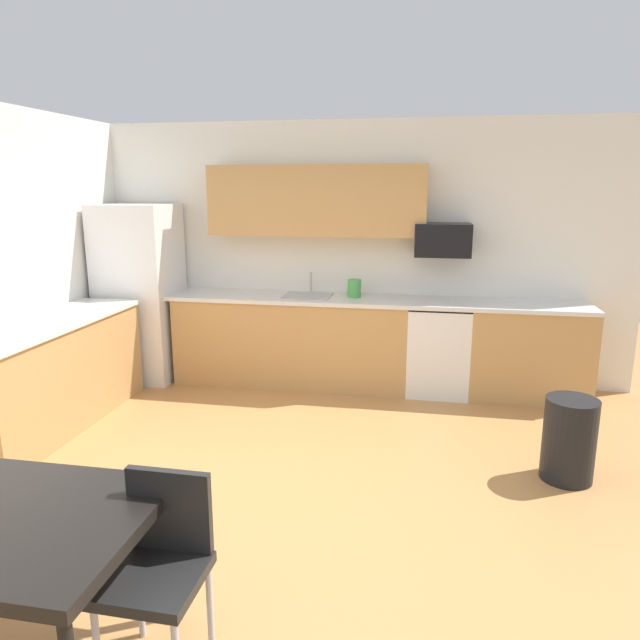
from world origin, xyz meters
TOP-DOWN VIEW (x-y plane):
  - ground_plane at (0.00, 0.00)m, footprint 12.00×12.00m
  - wall_back at (0.00, 2.65)m, footprint 5.80×0.10m
  - cabinet_run_back at (-0.54, 2.30)m, footprint 2.42×0.60m
  - cabinet_run_back_right at (1.83, 2.30)m, footprint 1.13×0.60m
  - cabinet_run_left at (-2.30, 0.80)m, footprint 0.60×2.00m
  - countertop_back at (0.00, 2.30)m, footprint 4.80×0.64m
  - countertop_left at (-2.30, 0.80)m, footprint 0.64×2.00m
  - upper_cabinets_back at (-0.30, 2.43)m, footprint 2.20×0.34m
  - refrigerator at (-2.18, 2.22)m, footprint 0.76×0.70m
  - oven_range at (0.97, 2.30)m, footprint 0.60×0.60m
  - microwave at (0.97, 2.40)m, footprint 0.54×0.36m
  - sink_basin at (-0.37, 2.30)m, footprint 0.48×0.40m
  - sink_faucet at (-0.37, 2.48)m, footprint 0.02×0.02m
  - chair_near_table at (-0.24, -1.41)m, footprint 0.41×0.41m
  - trash_bin at (1.86, 0.62)m, footprint 0.36×0.36m
  - kettle at (0.11, 2.35)m, footprint 0.14×0.14m

SIDE VIEW (x-z plane):
  - ground_plane at x=0.00m, z-range 0.00..0.00m
  - trash_bin at x=1.86m, z-range 0.00..0.60m
  - cabinet_run_back at x=-0.54m, z-range 0.00..0.90m
  - cabinet_run_back_right at x=1.83m, z-range 0.00..0.90m
  - cabinet_run_left at x=-2.30m, z-range 0.00..0.90m
  - oven_range at x=0.97m, z-range 0.00..0.91m
  - chair_near_table at x=-0.24m, z-range 0.08..0.93m
  - sink_basin at x=-0.37m, z-range 0.81..0.95m
  - countertop_back at x=0.00m, z-range 0.90..0.94m
  - countertop_left at x=-2.30m, z-range 0.90..0.94m
  - refrigerator at x=-2.18m, z-range 0.00..1.86m
  - kettle at x=0.11m, z-range 0.92..1.12m
  - sink_faucet at x=-0.37m, z-range 0.92..1.16m
  - wall_back at x=0.00m, z-range 0.00..2.70m
  - microwave at x=0.97m, z-range 1.37..1.69m
  - upper_cabinets_back at x=-0.30m, z-range 1.55..2.25m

